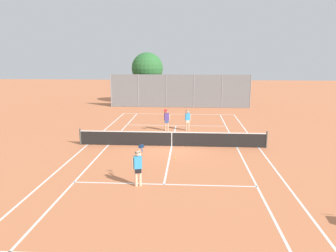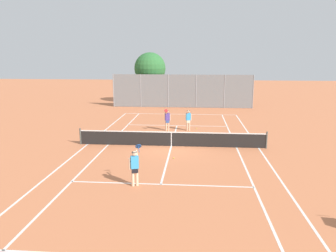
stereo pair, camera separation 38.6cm
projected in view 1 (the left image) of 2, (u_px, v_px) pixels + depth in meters
The scene contains 11 objects.
ground_plane at pixel (172, 146), 20.95m from camera, with size 120.00×120.00×0.00m, color #C67047.
court_line_markings at pixel (172, 146), 20.95m from camera, with size 11.10×23.90×0.01m.
tennis_net at pixel (172, 138), 20.85m from camera, with size 12.00×0.10×1.07m.
player_near_side at pixel (138, 166), 14.35m from camera, with size 0.49×0.86×1.77m.
player_far_left at pixel (167, 119), 25.15m from camera, with size 0.45×0.88×1.77m.
player_far_right at pixel (188, 119), 25.22m from camera, with size 0.44×0.54×1.60m.
loose_tennis_ball_0 at pixel (196, 128), 26.05m from camera, with size 0.07×0.07×0.07m, color #D1DB33.
loose_tennis_ball_1 at pixel (251, 144), 21.32m from camera, with size 0.07×0.07×0.07m, color #D1DB33.
loose_tennis_ball_2 at pixel (175, 158), 18.41m from camera, with size 0.07×0.07×0.07m, color #D1DB33.
back_fence at pixel (180, 91), 36.45m from camera, with size 15.64×0.08×3.69m.
tree_behind_left at pixel (148, 69), 39.01m from camera, with size 3.75×3.75×6.11m.
Camera 1 is at (1.09, -20.19, 5.64)m, focal length 35.00 mm.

